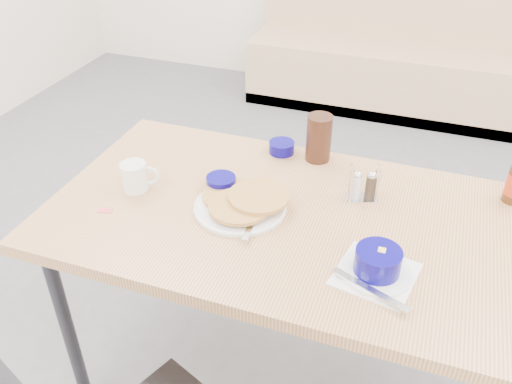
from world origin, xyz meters
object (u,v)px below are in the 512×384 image
(booth_bench, at_px, (388,57))
(butter_bowl, at_px, (221,183))
(grits_setting, at_px, (377,265))
(pancake_plate, at_px, (242,203))
(creamer_bowl, at_px, (282,147))
(coffee_mug, at_px, (136,176))
(condiment_caddy, at_px, (363,187))
(dining_table, at_px, (282,230))
(amber_tumbler, at_px, (319,138))

(booth_bench, relative_size, butter_bowl, 20.41)
(booth_bench, xyz_separation_m, grits_setting, (0.30, -2.71, 0.44))
(booth_bench, bearing_deg, pancake_plate, -92.76)
(creamer_bowl, bearing_deg, butter_bowl, -111.89)
(coffee_mug, bearing_deg, pancake_plate, 2.08)
(booth_bench, xyz_separation_m, creamer_bowl, (-0.11, -2.19, 0.43))
(grits_setting, relative_size, creamer_bowl, 2.67)
(coffee_mug, xyz_separation_m, condiment_caddy, (0.68, 0.19, -0.01))
(pancake_plate, relative_size, creamer_bowl, 3.27)
(dining_table, distance_m, pancake_plate, 0.15)
(pancake_plate, height_order, amber_tumbler, amber_tumbler)
(dining_table, relative_size, creamer_bowl, 15.76)
(condiment_caddy, bearing_deg, creamer_bowl, 130.10)
(booth_bench, height_order, condiment_caddy, booth_bench)
(booth_bench, height_order, coffee_mug, booth_bench)
(booth_bench, relative_size, condiment_caddy, 16.61)
(butter_bowl, relative_size, condiment_caddy, 0.81)
(pancake_plate, distance_m, grits_setting, 0.45)
(coffee_mug, xyz_separation_m, amber_tumbler, (0.49, 0.37, 0.03))
(dining_table, relative_size, condiment_caddy, 12.24)
(pancake_plate, height_order, grits_setting, grits_setting)
(pancake_plate, xyz_separation_m, coffee_mug, (-0.35, -0.01, 0.03))
(pancake_plate, height_order, creamer_bowl, pancake_plate)
(dining_table, bearing_deg, butter_bowl, 164.85)
(creamer_bowl, relative_size, butter_bowl, 0.95)
(booth_bench, distance_m, pancake_plate, 2.59)
(booth_bench, distance_m, dining_table, 2.56)
(creamer_bowl, height_order, butter_bowl, butter_bowl)
(dining_table, xyz_separation_m, grits_setting, (0.30, -0.17, 0.10))
(butter_bowl, bearing_deg, creamer_bowl, 68.11)
(pancake_plate, relative_size, coffee_mug, 2.52)
(dining_table, distance_m, grits_setting, 0.36)
(condiment_caddy, bearing_deg, pancake_plate, -171.84)
(creamer_bowl, bearing_deg, dining_table, -71.88)
(coffee_mug, distance_m, amber_tumbler, 0.62)
(grits_setting, bearing_deg, amber_tumbler, 118.96)
(dining_table, xyz_separation_m, butter_bowl, (-0.22, 0.06, 0.08))
(pancake_plate, xyz_separation_m, condiment_caddy, (0.33, 0.17, 0.02))
(creamer_bowl, height_order, amber_tumbler, amber_tumbler)
(dining_table, bearing_deg, pancake_plate, -171.22)
(amber_tumbler, xyz_separation_m, condiment_caddy, (0.19, -0.18, -0.04))
(pancake_plate, height_order, butter_bowl, pancake_plate)
(butter_bowl, xyz_separation_m, condiment_caddy, (0.43, 0.10, 0.02))
(booth_bench, height_order, butter_bowl, booth_bench)
(booth_bench, xyz_separation_m, butter_bowl, (-0.22, -2.47, 0.43))
(dining_table, distance_m, butter_bowl, 0.25)
(grits_setting, bearing_deg, creamer_bowl, 128.82)
(dining_table, xyz_separation_m, pancake_plate, (-0.12, -0.02, 0.08))
(grits_setting, height_order, creamer_bowl, grits_setting)
(coffee_mug, relative_size, creamer_bowl, 1.30)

